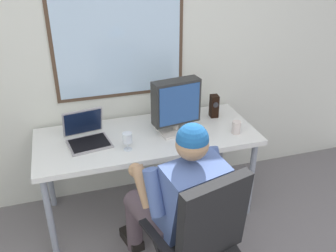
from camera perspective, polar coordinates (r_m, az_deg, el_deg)
The scene contains 9 objects.
wall_rear at distance 3.07m, azimuth -6.37°, elevation 11.32°, with size 4.83×0.08×2.56m.
desk at distance 2.94m, azimuth -3.24°, elevation -2.41°, with size 1.73×0.72×0.74m.
office_chair at distance 2.29m, azimuth 5.15°, elevation -16.10°, with size 0.62×0.57×1.01m.
person_seated at distance 2.41m, azimuth 1.45°, elevation -11.00°, with size 0.64×0.89×1.24m.
crt_monitor at distance 2.86m, azimuth 1.27°, elevation 3.46°, with size 0.39×0.26×0.43m.
laptop at distance 2.86m, azimuth -12.56°, elevation -1.18°, with size 0.35×0.35×0.24m.
wine_glass at distance 2.68m, azimuth -6.32°, elevation -1.98°, with size 0.07×0.07×0.14m.
desk_speaker at distance 3.18m, azimuth 7.17°, elevation 3.09°, with size 0.07×0.09×0.20m.
coffee_mug at distance 2.95m, azimuth 10.55°, elevation -0.21°, with size 0.07×0.07×0.10m.
Camera 1 is at (-0.54, -0.78, 2.15)m, focal length 39.28 mm.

